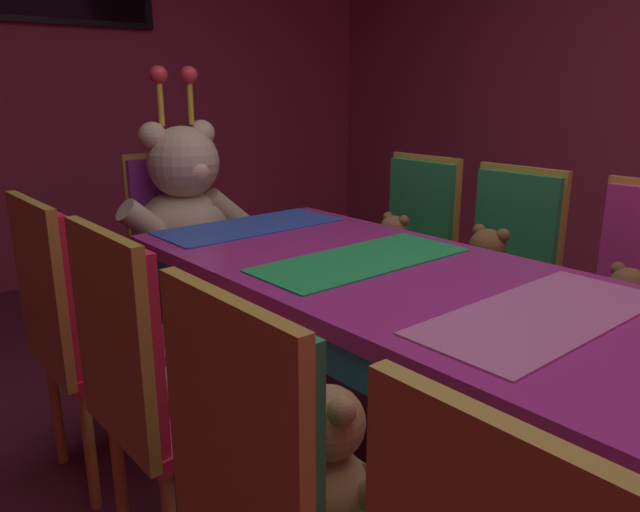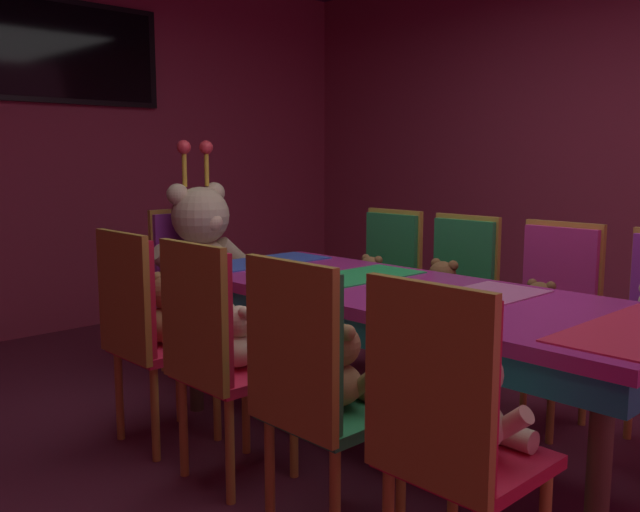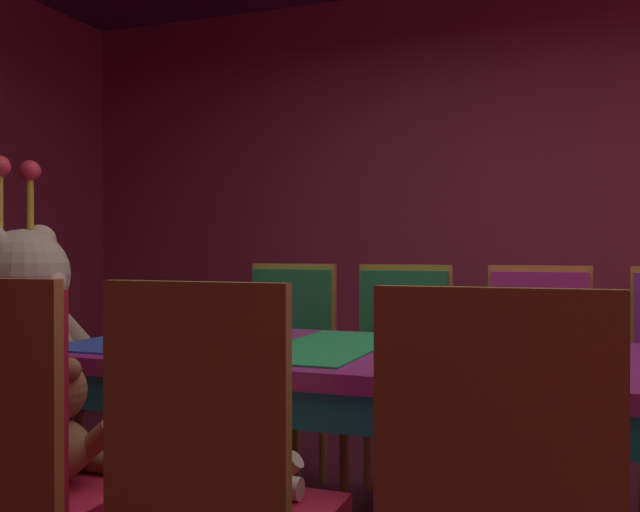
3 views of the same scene
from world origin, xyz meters
name	(u,v)px [view 1 (image 1 of 3)]	position (x,y,z in m)	size (l,w,h in m)	color
ground_plane	(428,498)	(0.00, 0.00, 0.00)	(7.90, 7.90, 0.00)	#591E33
wall_back	(58,71)	(0.00, 3.20, 1.40)	(5.20, 0.12, 2.80)	#99334C
banquet_table	(438,312)	(0.00, 0.00, 0.65)	(0.90, 2.34, 0.75)	#B22D8C
chair_left_1	(271,487)	(-0.82, -0.28, 0.60)	(0.42, 0.41, 0.98)	#268C4C
teddy_left_1	(330,461)	(-0.68, -0.28, 0.59)	(0.24, 0.31, 0.30)	#9E7247
chair_left_2	(145,373)	(-0.80, 0.30, 0.60)	(0.42, 0.41, 0.98)	red
teddy_left_2	(195,366)	(-0.66, 0.30, 0.57)	(0.21, 0.28, 0.26)	beige
chair_left_3	(70,317)	(-0.81, 0.82, 0.60)	(0.42, 0.41, 0.98)	red
teddy_left_3	(115,306)	(-0.66, 0.82, 0.60)	(0.26, 0.34, 0.32)	olive
teddy_right_1	(625,308)	(0.69, -0.26, 0.57)	(0.21, 0.28, 0.26)	brown
chair_right_2	(505,260)	(0.82, 0.30, 0.60)	(0.42, 0.41, 0.98)	#268C4C
teddy_right_2	(485,268)	(0.67, 0.30, 0.59)	(0.25, 0.32, 0.30)	brown
chair_right_3	(413,237)	(0.83, 0.83, 0.60)	(0.42, 0.41, 0.98)	#268C4C
teddy_right_3	(392,246)	(0.69, 0.83, 0.57)	(0.22, 0.28, 0.27)	olive
throne_chair	(172,230)	(0.00, 1.72, 0.60)	(0.41, 0.42, 0.98)	purple
king_teddy_bear	(187,204)	(0.00, 1.54, 0.76)	(0.73, 0.56, 0.94)	beige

